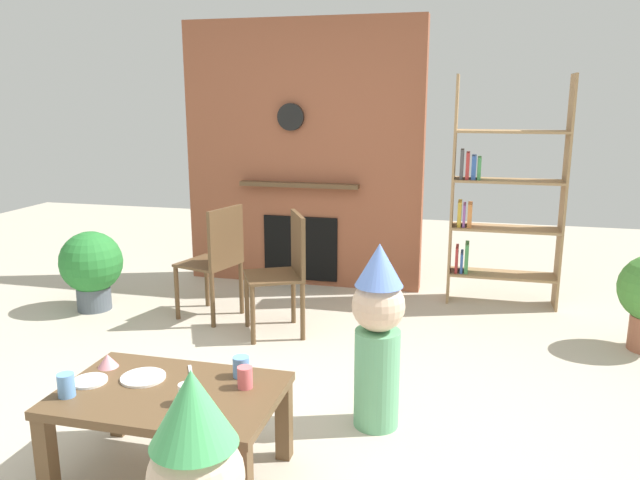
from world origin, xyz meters
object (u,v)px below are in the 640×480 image
object	(u,v)px
birthday_cake_slice	(108,361)
child_in_pink	(378,332)
dining_chair_left	(217,256)
dining_chair_middle	(286,266)
paper_plate_front	(90,381)
paper_cup_center	(241,367)
paper_cup_far_left	(245,377)
paper_plate_rear	(143,377)
paper_cup_near_right	(186,394)
bookshelf	(498,201)
paper_cup_near_left	(66,385)
coffee_table	(170,405)
potted_plant_short	(91,266)

from	to	relation	value
birthday_cake_slice	child_in_pink	xyz separation A→B (m)	(1.24, 0.53, 0.06)
dining_chair_left	dining_chair_middle	size ratio (longest dim) A/B	1.00
paper_plate_front	child_in_pink	bearing A→B (deg)	29.74
paper_cup_center	child_in_pink	size ratio (longest dim) A/B	0.10
birthday_cake_slice	dining_chair_middle	bearing A→B (deg)	77.38
paper_cup_far_left	paper_plate_rear	xyz separation A→B (m)	(-0.49, -0.03, -0.04)
paper_cup_near_right	paper_plate_front	world-z (taller)	paper_cup_near_right
child_in_pink	paper_cup_center	bearing A→B (deg)	0.29
paper_cup_center	paper_cup_far_left	size ratio (longest dim) A/B	0.99
paper_cup_far_left	child_in_pink	world-z (taller)	child_in_pink
bookshelf	birthday_cake_slice	size ratio (longest dim) A/B	19.00
paper_cup_near_left	coffee_table	bearing A→B (deg)	21.03
coffee_table	paper_cup_far_left	world-z (taller)	paper_cup_far_left
coffee_table	dining_chair_middle	distance (m)	1.87
paper_cup_near_left	dining_chair_middle	size ratio (longest dim) A/B	0.12
paper_cup_far_left	potted_plant_short	world-z (taller)	potted_plant_short
paper_cup_far_left	birthday_cake_slice	bearing A→B (deg)	176.42
paper_plate_rear	paper_plate_front	bearing A→B (deg)	-157.49
bookshelf	potted_plant_short	bearing A→B (deg)	-162.93
paper_plate_rear	dining_chair_middle	xyz separation A→B (m)	(0.15, 1.78, 0.07)
potted_plant_short	bookshelf	bearing A→B (deg)	17.07
paper_cup_near_left	paper_plate_rear	world-z (taller)	paper_cup_near_left
bookshelf	dining_chair_left	bearing A→B (deg)	-156.28
paper_cup_near_left	paper_cup_near_right	distance (m)	0.54
bookshelf	paper_plate_front	size ratio (longest dim) A/B	11.82
coffee_table	potted_plant_short	xyz separation A→B (m)	(-1.72, 1.96, 0.01)
paper_cup_near_right	dining_chair_middle	xyz separation A→B (m)	(-0.16, 1.95, 0.03)
bookshelf	potted_plant_short	distance (m)	3.39
dining_chair_left	paper_cup_far_left	bearing A→B (deg)	132.55
paper_cup_center	paper_cup_near_left	bearing A→B (deg)	-151.17
paper_plate_rear	dining_chair_left	distance (m)	1.99
paper_cup_far_left	child_in_pink	distance (m)	0.78
coffee_table	paper_cup_far_left	bearing A→B (deg)	18.92
coffee_table	paper_cup_center	size ratio (longest dim) A/B	10.11
paper_cup_near_left	paper_cup_near_right	bearing A→B (deg)	6.77
paper_cup_near_left	potted_plant_short	bearing A→B (deg)	121.74
paper_plate_rear	dining_chair_middle	world-z (taller)	dining_chair_middle
birthday_cake_slice	coffee_table	bearing A→B (deg)	-21.03
coffee_table	child_in_pink	bearing A→B (deg)	39.55
paper_plate_rear	child_in_pink	distance (m)	1.18
birthday_cake_slice	paper_cup_far_left	bearing A→B (deg)	-3.58
paper_cup_near_left	paper_cup_center	distance (m)	0.77
paper_cup_near_right	potted_plant_short	xyz separation A→B (m)	(-1.85, 2.06, -0.10)
paper_plate_front	child_in_pink	size ratio (longest dim) A/B	0.16
coffee_table	paper_cup_center	distance (m)	0.36
bookshelf	paper_cup_far_left	distance (m)	3.09
paper_cup_center	birthday_cake_slice	distance (m)	0.67
paper_cup_near_left	potted_plant_short	xyz separation A→B (m)	(-1.31, 2.12, -0.11)
paper_plate_front	birthday_cake_slice	xyz separation A→B (m)	(-0.01, 0.17, 0.03)
child_in_pink	dining_chair_middle	bearing A→B (deg)	-93.29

